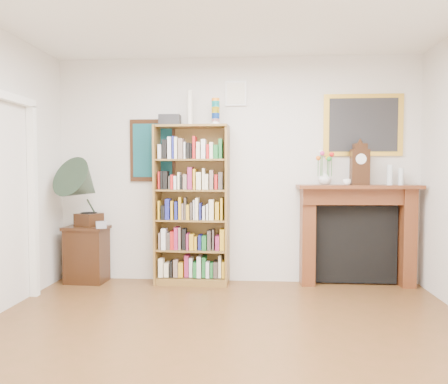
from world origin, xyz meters
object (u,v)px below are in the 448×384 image
Objects in this scene: gramophone at (84,188)px; mantel_clock at (360,165)px; teacup at (347,182)px; bottle_right at (401,177)px; side_cabinet at (87,254)px; bookshelf at (192,196)px; fireplace at (357,226)px; bottle_left at (390,175)px; flower_vase at (325,178)px; cd_stack at (101,225)px.

mantel_clock is at bearing 25.91° from gramophone.
bottle_right is at bearing 8.60° from teacup.
mantel_clock is at bearing 3.53° from side_cabinet.
bookshelf reaches higher than side_cabinet.
teacup reaches higher than fireplace.
bottle_left is (2.37, 0.04, 0.26)m from bookshelf.
bottle_right is (0.89, -0.00, 0.02)m from flower_vase.
side_cabinet is 0.82× the size of gramophone.
fireplace is (2.00, 0.07, -0.36)m from bookshelf.
mantel_clock reaches higher than flower_vase.
flower_vase is at bearing 4.37° from bookshelf.
gramophone is at bearing -177.29° from bottle_right.
side_cabinet is at bearing 123.55° from gramophone.
bottle_right reaches higher than cd_stack.
flower_vase is at bearing -179.33° from fireplace.
bottle_right reaches higher than side_cabinet.
mantel_clock is at bearing -85.24° from fireplace.
cd_stack is 2.76m from flower_vase.
bottle_right is at bearing 3.98° from side_cabinet.
bookshelf reaches higher than gramophone.
fireplace is at bearing 4.77° from bookshelf.
flower_vase is 0.27m from teacup.
mantel_clock is (3.32, 0.14, 0.28)m from gramophone.
bookshelf is 1.32m from gramophone.
bottle_left reaches higher than cd_stack.
teacup is 0.38× the size of bottle_left.
gramophone is 2.92m from flower_vase.
side_cabinet is 0.48× the size of fireplace.
fireplace is 6.12× the size of bottle_left.
bottle_right is (0.50, -0.03, 0.60)m from fireplace.
cd_stack is 1.31× the size of teacup.
bookshelf is 4.57× the size of mantel_clock.
cd_stack is at bearing -27.43° from side_cabinet.
bookshelf is 24.54× the size of teacup.
teacup is at bearing -170.15° from bottle_left.
bookshelf is 2.05m from mantel_clock.
bookshelf is at bearing 178.32° from teacup.
mantel_clock is at bearing -175.64° from bottle_left.
gramophone is 0.50m from cd_stack.
bottle_right is at bearing -0.05° from mantel_clock.
side_cabinet is 0.84m from gramophone.
gramophone is at bearing -76.94° from side_cabinet.
gramophone is 3.33m from mantel_clock.
fireplace is 0.78m from bottle_right.
bottle_right is (2.50, 0.04, 0.24)m from bookshelf.
gramophone is 7.15× the size of cd_stack.
gramophone is at bearing -179.44° from fireplace.
gramophone is at bearing 171.99° from cd_stack.
mantel_clock reaches higher than side_cabinet.
cd_stack is (-1.08, -0.17, -0.35)m from bookshelf.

